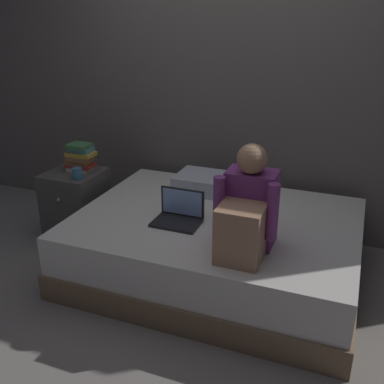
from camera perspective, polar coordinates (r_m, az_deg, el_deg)
name	(u,v)px	position (r m, az deg, el deg)	size (l,w,h in m)	color
ground_plane	(175,289)	(3.23, -2.18, -12.26)	(8.00, 8.00, 0.00)	gray
wall_back	(230,73)	(3.82, 4.93, 14.98)	(5.60, 0.10, 2.70)	#605B56
bed	(216,246)	(3.28, 3.08, -6.89)	(2.00, 1.50, 0.47)	#7A6047
nightstand	(77,204)	(3.92, -14.53, -1.56)	(0.44, 0.46, 0.59)	#474442
person_sitting	(247,212)	(2.66, 7.04, -2.59)	(0.39, 0.44, 0.66)	#75337A
laptop	(179,214)	(3.08, -1.70, -2.87)	(0.32, 0.23, 0.22)	black
pillow	(211,183)	(3.60, 2.49, 1.10)	(0.56, 0.36, 0.13)	silver
book_stack	(80,158)	(3.80, -14.10, 4.28)	(0.24, 0.16, 0.23)	beige
mug	(77,173)	(3.64, -14.44, 2.31)	(0.08, 0.08, 0.09)	teal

